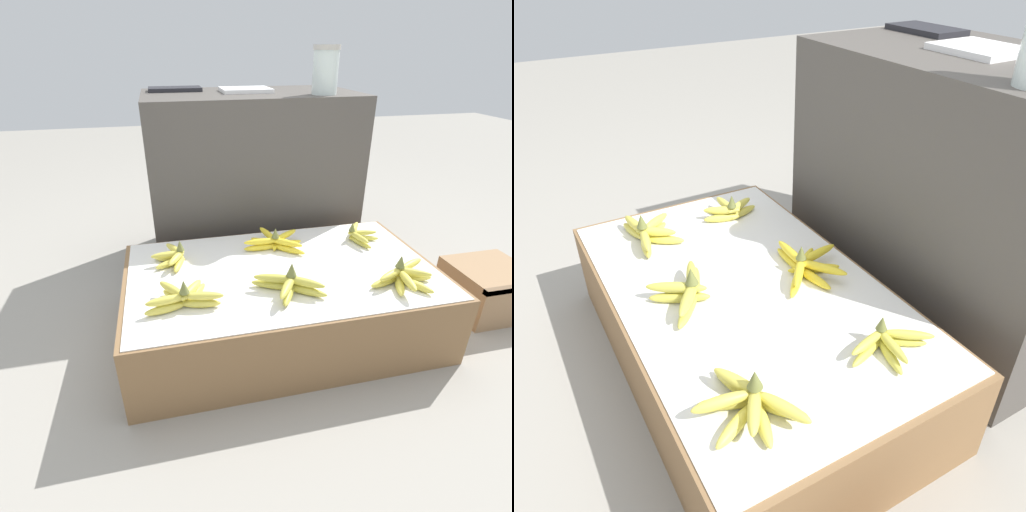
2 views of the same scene
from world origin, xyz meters
The scene contains 13 objects.
ground_plane centered at (0.00, 0.00, 0.00)m, with size 10.00×10.00×0.00m, color gray.
display_platform centered at (0.00, 0.00, 0.14)m, with size 1.18×0.71×0.28m.
back_vendor_table centered at (0.04, 0.74, 0.42)m, with size 1.02×0.58×0.84m.
wooden_crate centered at (0.92, -0.06, 0.10)m, with size 0.31×0.30×0.20m.
banana_bunch_front_left centered at (-0.38, -0.15, 0.32)m, with size 0.26×0.16×0.10m.
banana_bunch_front_midleft centered at (-0.02, -0.16, 0.32)m, with size 0.25×0.19×0.11m.
banana_bunch_front_midright centered at (0.39, -0.20, 0.31)m, with size 0.26×0.22×0.10m.
banana_bunch_middle_left centered at (-0.40, 0.14, 0.31)m, with size 0.14×0.21×0.10m.
banana_bunch_middle_midleft centered at (0.02, 0.19, 0.31)m, with size 0.26×0.24×0.09m.
banana_bunch_middle_midright centered at (0.40, 0.17, 0.31)m, with size 0.14×0.22×0.08m.
glass_jar centered at (0.34, 0.56, 0.94)m, with size 0.12×0.12×0.20m.
foam_tray_white centered at (0.02, 0.75, 0.85)m, with size 0.23×0.20×0.02m.
foam_tray_dark centered at (-0.31, 0.86, 0.85)m, with size 0.25×0.14×0.02m.
Camera 1 is at (-0.40, -1.26, 1.04)m, focal length 28.00 mm.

